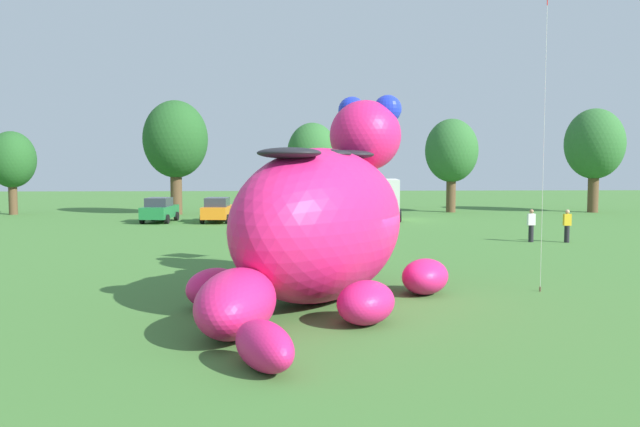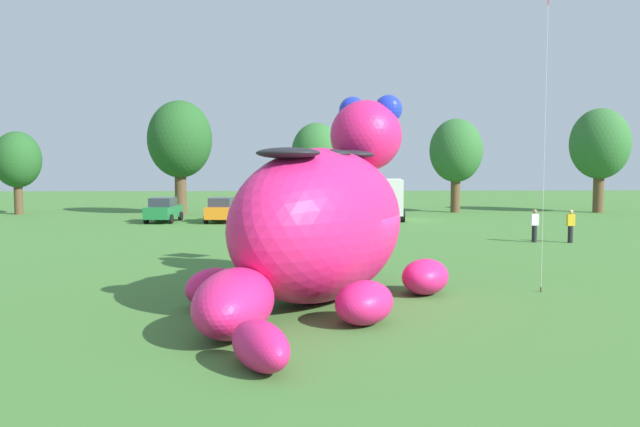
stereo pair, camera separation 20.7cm
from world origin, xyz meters
TOP-DOWN VIEW (x-y plane):
  - ground_plane at (0.00, 0.00)m, footprint 160.00×160.00m
  - giant_inflatable_creature at (-1.45, -0.06)m, footprint 8.53×12.60m
  - car_green at (-11.39, 27.02)m, footprint 2.22×4.24m
  - car_orange at (-7.35, 26.84)m, footprint 2.12×4.19m
  - car_blue at (-3.66, 28.18)m, footprint 2.04×4.15m
  - box_truck at (4.51, 28.75)m, footprint 2.89×6.57m
  - tree_far_left at (-24.46, 34.66)m, footprint 3.75×3.75m
  - tree_left at (-11.39, 34.11)m, footprint 5.13×5.13m
  - tree_mid_left at (-0.38, 36.09)m, footprint 4.22×4.22m
  - tree_centre_left at (11.25, 35.52)m, footprint 4.40×4.40m
  - tree_centre at (23.11, 34.79)m, footprint 4.88×4.88m
  - spectator_near_inflatable at (11.97, 13.88)m, footprint 0.38×0.26m
  - spectator_mid_field at (10.20, 14.19)m, footprint 0.38×0.26m

SIDE VIEW (x-z plane):
  - ground_plane at x=0.00m, z-range 0.00..0.00m
  - spectator_near_inflatable at x=11.97m, z-range 0.00..1.71m
  - spectator_mid_field at x=10.20m, z-range 0.00..1.71m
  - car_green at x=-11.39m, z-range 0.00..1.72m
  - car_orange at x=-7.35m, z-range 0.00..1.72m
  - car_blue at x=-3.66m, z-range 0.00..1.72m
  - box_truck at x=4.51m, z-range 0.13..3.08m
  - giant_inflatable_creature at x=-1.45m, z-range -0.86..5.54m
  - tree_far_left at x=-24.46m, z-range 1.03..7.68m
  - tree_mid_left at x=-0.38m, z-range 1.15..8.64m
  - tree_centre_left at x=11.25m, z-range 1.20..9.02m
  - tree_centre at x=23.11m, z-range 1.33..9.99m
  - tree_left at x=-11.39m, z-range 1.40..10.50m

